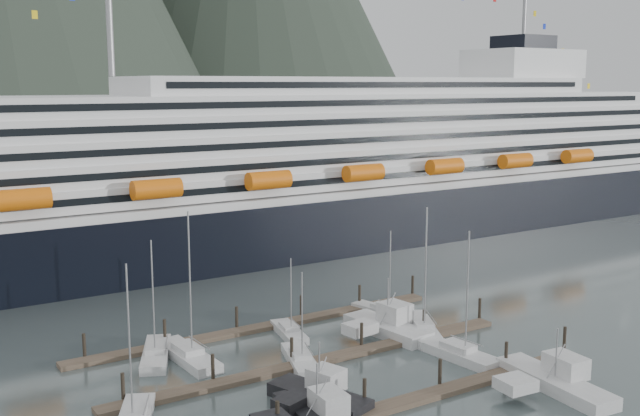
# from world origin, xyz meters

# --- Properties ---
(ground) EXTENTS (1600.00, 1600.00, 0.00)m
(ground) POSITION_xyz_m (0.00, 0.00, 0.00)
(ground) COLOR #4A5757
(ground) RESTS_ON ground
(cruise_ship) EXTENTS (210.00, 30.40, 50.30)m
(cruise_ship) POSITION_xyz_m (30.03, 54.94, 12.04)
(cruise_ship) COLOR black
(cruise_ship) RESTS_ON ground
(dock_near) EXTENTS (48.18, 2.28, 3.20)m
(dock_near) POSITION_xyz_m (-4.93, -9.95, 0.31)
(dock_near) COLOR #4B3D30
(dock_near) RESTS_ON ground
(dock_mid) EXTENTS (48.18, 2.28, 3.20)m
(dock_mid) POSITION_xyz_m (-4.93, 3.05, 0.31)
(dock_mid) COLOR #4B3D30
(dock_mid) RESTS_ON ground
(dock_far) EXTENTS (48.18, 2.28, 3.20)m
(dock_far) POSITION_xyz_m (-4.93, 16.05, 0.31)
(dock_far) COLOR #4B3D30
(dock_far) RESTS_ON ground
(sailboat_b) EXTENTS (3.36, 11.16, 16.85)m
(sailboat_b) POSITION_xyz_m (-16.71, 11.21, 0.46)
(sailboat_b) COLOR #B0B0B0
(sailboat_b) RESTS_ON ground
(sailboat_c) EXTENTS (5.20, 9.30, 10.61)m
(sailboat_c) POSITION_xyz_m (-7.14, 3.78, 0.39)
(sailboat_c) COLOR #B0B0B0
(sailboat_c) RESTS_ON ground
(sailboat_d) EXTENTS (8.14, 11.94, 15.84)m
(sailboat_d) POSITION_xyz_m (10.11, 4.53, 0.44)
(sailboat_d) COLOR #B0B0B0
(sailboat_d) RESTS_ON ground
(sailboat_e) EXTENTS (6.61, 10.39, 13.68)m
(sailboat_e) POSITION_xyz_m (-19.36, 13.60, 0.42)
(sailboat_e) COLOR #B0B0B0
(sailboat_e) RESTS_ON ground
(sailboat_f) EXTENTS (3.88, 8.21, 9.84)m
(sailboat_f) POSITION_xyz_m (-3.58, 12.26, 0.38)
(sailboat_f) COLOR #B0B0B0
(sailboat_f) RESTS_ON ground
(sailboat_g) EXTENTS (4.42, 9.42, 11.40)m
(sailboat_g) POSITION_xyz_m (10.67, 12.69, 0.39)
(sailboat_g) COLOR #B0B0B0
(sailboat_g) RESTS_ON ground
(sailboat_h) EXTENTS (3.88, 10.27, 14.67)m
(sailboat_h) POSITION_xyz_m (8.03, -3.89, 0.44)
(sailboat_h) COLOR #B0B0B0
(sailboat_h) RESTS_ON ground
(trawler_b) EXTENTS (8.69, 10.68, 6.57)m
(trawler_b) POSITION_xyz_m (-10.89, -5.69, 0.86)
(trawler_b) COLOR black
(trawler_b) RESTS_ON ground
(trawler_c) EXTENTS (9.51, 13.44, 6.72)m
(trawler_c) POSITION_xyz_m (10.15, -14.99, 0.87)
(trawler_c) COLOR #B0B0B0
(trawler_c) RESTS_ON ground
(trawler_e) EXTENTS (9.09, 11.91, 7.52)m
(trawler_e) POSITION_xyz_m (6.34, 6.44, 0.94)
(trawler_e) COLOR #B0B0B0
(trawler_e) RESTS_ON ground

